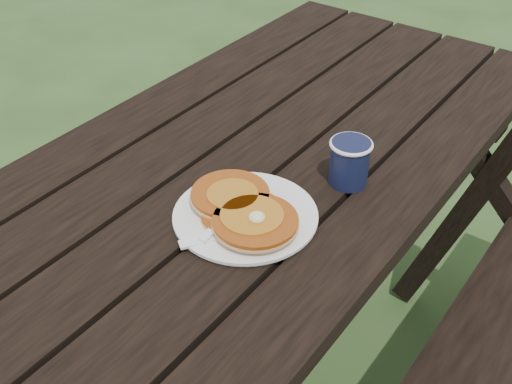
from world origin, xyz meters
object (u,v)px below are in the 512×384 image
Objects in this scene: plate at (245,216)px; picnic_table at (231,308)px; coffee_cup at (350,160)px; pancake_stack at (243,210)px.

picnic_table is at bearing 141.63° from plate.
pancake_stack is at bearing -113.28° from coffee_cup.
plate is 2.79× the size of coffee_cup.
pancake_stack is 2.52× the size of coffee_cup.
plate is (0.12, -0.09, 0.39)m from picnic_table.
picnic_table is 0.49m from coffee_cup.
pancake_stack is at bearing -83.41° from plate.
plate is at bearing -38.37° from picnic_table.
coffee_cup is (0.09, 0.21, 0.05)m from plate.
pancake_stack is (0.00, -0.01, 0.02)m from plate.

